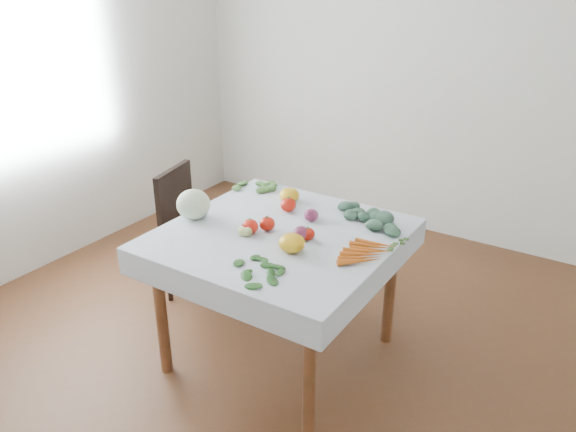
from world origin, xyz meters
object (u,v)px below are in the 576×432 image
object	(u,v)px
heirloom_back	(289,195)
chair	(190,224)
table	(280,250)
carrot_bunch	(367,252)
cabbage	(193,204)

from	to	relation	value
heirloom_back	chair	bearing A→B (deg)	-171.21
table	carrot_bunch	xyz separation A→B (m)	(0.47, 0.02, 0.12)
cabbage	heirloom_back	world-z (taller)	cabbage
chair	heirloom_back	world-z (taller)	chair
carrot_bunch	chair	bearing A→B (deg)	169.73
chair	cabbage	size ratio (longest dim) A/B	4.76
table	heirloom_back	distance (m)	0.43
cabbage	chair	bearing A→B (deg)	136.62
heirloom_back	carrot_bunch	distance (m)	0.74
heirloom_back	carrot_bunch	bearing A→B (deg)	-28.16
chair	heirloom_back	distance (m)	0.76
chair	cabbage	world-z (taller)	cabbage
table	carrot_bunch	world-z (taller)	carrot_bunch
chair	cabbage	bearing A→B (deg)	-43.38
heirloom_back	cabbage	bearing A→B (deg)	-123.26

